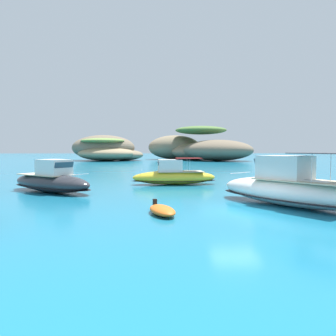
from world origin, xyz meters
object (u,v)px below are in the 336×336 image
object	(u,v)px
motorboat_yellow	(174,176)
dinghy_tender	(162,210)
islet_large	(193,149)
islet_small	(106,150)
motorboat_white	(291,189)
motorboat_charcoal	(51,181)

from	to	relation	value
motorboat_yellow	dinghy_tender	world-z (taller)	motorboat_yellow
islet_large	motorboat_yellow	world-z (taller)	islet_large
dinghy_tender	islet_large	bearing A→B (deg)	82.02
islet_large	islet_small	distance (m)	24.68
motorboat_white	dinghy_tender	bearing A→B (deg)	-163.98
motorboat_yellow	motorboat_charcoal	size ratio (longest dim) A/B	0.95
motorboat_white	dinghy_tender	size ratio (longest dim) A/B	3.37
motorboat_white	motorboat_charcoal	xyz separation A→B (m)	(-15.64, 6.69, -0.14)
motorboat_yellow	motorboat_charcoal	xyz separation A→B (m)	(-9.59, -4.67, 0.06)
motorboat_white	motorboat_yellow	bearing A→B (deg)	118.05
islet_large	motorboat_charcoal	world-z (taller)	islet_large
motorboat_charcoal	motorboat_white	bearing A→B (deg)	-23.15
islet_large	dinghy_tender	distance (m)	78.83
motorboat_charcoal	dinghy_tender	xyz separation A→B (m)	(8.18, -8.83, -0.60)
islet_small	motorboat_white	world-z (taller)	islet_small
islet_small	motorboat_yellow	size ratio (longest dim) A/B	2.95
islet_large	islet_small	world-z (taller)	islet_large
islet_large	motorboat_white	size ratio (longest dim) A/B	3.37
islet_large	dinghy_tender	size ratio (longest dim) A/B	11.35
islet_large	islet_small	xyz separation A→B (m)	(-24.29, -4.35, -0.33)
motorboat_yellow	motorboat_charcoal	distance (m)	10.66
motorboat_yellow	motorboat_white	size ratio (longest dim) A/B	0.81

